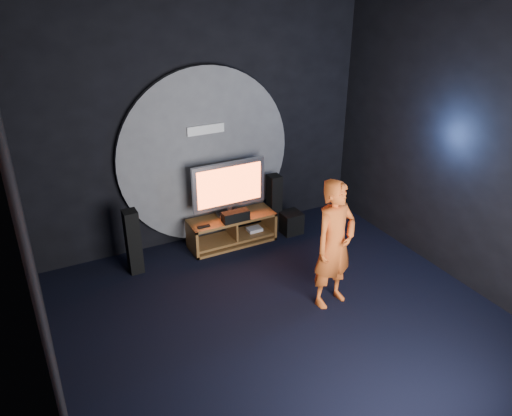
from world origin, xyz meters
The scene contains 15 objects.
floor centered at (0.00, 0.00, 0.00)m, with size 5.00×5.00×0.00m, color black.
back_wall centered at (0.00, 2.50, 1.75)m, with size 5.00×0.04×3.50m, color black.
front_wall centered at (0.00, -2.50, 1.75)m, with size 5.00×0.04×3.50m, color black.
left_wall centered at (-2.50, 0.00, 1.75)m, with size 0.04×5.00×3.50m, color black.
right_wall centered at (2.50, 0.00, 1.75)m, with size 0.04×5.00×3.50m, color black.
ceiling centered at (0.00, 0.00, 3.50)m, with size 5.00×5.00×0.01m, color black.
wall_disc_panel centered at (0.00, 2.44, 1.30)m, with size 2.60×0.11×2.60m.
media_console centered at (0.22, 2.05, 0.20)m, with size 1.30×0.45×0.45m.
tv centered at (0.21, 2.12, 0.91)m, with size 1.12×0.22×0.83m.
center_speaker centered at (0.21, 1.90, 0.53)m, with size 0.40×0.15×0.15m, color black.
remote centered at (-0.27, 1.93, 0.46)m, with size 0.18×0.05×0.02m, color black.
tower_speaker_left centered at (-1.28, 1.96, 0.46)m, with size 0.18×0.20×0.92m, color black.
tower_speaker_right centered at (0.99, 2.16, 0.46)m, with size 0.18×0.20×0.92m, color black.
subwoofer centered at (1.18, 1.95, 0.17)m, with size 0.31×0.31×0.34m, color black.
player centered at (0.71, 0.17, 0.82)m, with size 0.60×0.39×1.63m, color #CE521C.
Camera 1 is at (-2.45, -3.96, 3.80)m, focal length 35.00 mm.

